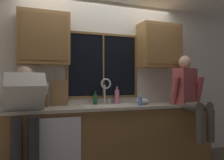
{
  "coord_description": "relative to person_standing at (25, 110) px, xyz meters",
  "views": [
    {
      "loc": [
        -1.17,
        -3.53,
        1.26
      ],
      "look_at": [
        0.06,
        -0.3,
        1.29
      ],
      "focal_mm": 37.95,
      "sensor_mm": 36.0,
      "label": 1
    }
  ],
  "objects": [
    {
      "name": "dishwasher_front",
      "position": [
        0.36,
        -0.03,
        -0.47
      ],
      "size": [
        0.6,
        0.02,
        0.74
      ],
      "primitive_type": "cube",
      "color": "white"
    },
    {
      "name": "person_standing",
      "position": [
        0.0,
        0.0,
        0.0
      ],
      "size": [
        0.53,
        0.72,
        1.47
      ],
      "color": "#262628",
      "rests_on": "floor"
    },
    {
      "name": "soap_dispenser",
      "position": [
        1.55,
        0.07,
        0.06
      ],
      "size": [
        0.06,
        0.07,
        0.18
      ],
      "color": "#668CCC",
      "rests_on": "countertop"
    },
    {
      "name": "lower_cabinet_run",
      "position": [
        1.13,
        0.29,
        -0.49
      ],
      "size": [
        3.29,
        0.58,
        0.88
      ],
      "primitive_type": "cube",
      "color": "olive",
      "rests_on": "floor"
    },
    {
      "name": "upper_cabinet_right",
      "position": [
        2.09,
        0.41,
        0.93
      ],
      "size": [
        0.69,
        0.36,
        0.72
      ],
      "color": "#9E703D"
    },
    {
      "name": "window_frame_right",
      "position": [
        1.73,
        0.56,
        0.59
      ],
      "size": [
        0.03,
        0.02,
        0.95
      ],
      "primitive_type": "cube",
      "color": "brown"
    },
    {
      "name": "knife_block",
      "position": [
        0.24,
        0.41,
        0.1
      ],
      "size": [
        0.12,
        0.18,
        0.32
      ],
      "color": "brown",
      "rests_on": "countertop"
    },
    {
      "name": "countertop",
      "position": [
        1.13,
        0.27,
        -0.03
      ],
      "size": [
        3.35,
        0.62,
        0.04
      ],
      "primitive_type": "cube",
      "color": "beige",
      "rests_on": "lower_cabinet_run"
    },
    {
      "name": "bottle_tall_clear",
      "position": [
        1.37,
        0.5,
        0.11
      ],
      "size": [
        0.08,
        0.08,
        0.28
      ],
      "color": "pink",
      "rests_on": "countertop"
    },
    {
      "name": "faucet",
      "position": [
        1.17,
        0.46,
        0.24
      ],
      "size": [
        0.18,
        0.09,
        0.4
      ],
      "color": "silver",
      "rests_on": "countertop"
    },
    {
      "name": "sink",
      "position": [
        1.16,
        0.28,
        -0.11
      ],
      "size": [
        0.8,
        0.46,
        0.21
      ],
      "color": "white",
      "rests_on": "lower_cabinet_run"
    },
    {
      "name": "upper_cabinet_left",
      "position": [
        0.24,
        0.41,
        0.93
      ],
      "size": [
        0.69,
        0.36,
        0.72
      ],
      "color": "#9E703D"
    },
    {
      "name": "back_wall",
      "position": [
        1.13,
        0.64,
        0.34
      ],
      "size": [
        5.69,
        0.12,
        2.55
      ],
      "primitive_type": "cube",
      "color": "silver",
      "rests_on": "floor"
    },
    {
      "name": "window_frame_left",
      "position": [
        0.59,
        0.56,
        0.59
      ],
      "size": [
        0.03,
        0.02,
        0.95
      ],
      "primitive_type": "cube",
      "color": "brown"
    },
    {
      "name": "bottle_green_glass",
      "position": [
        1.01,
        0.49,
        0.08
      ],
      "size": [
        0.06,
        0.06,
        0.21
      ],
      "color": "#1E592D",
      "rests_on": "countertop"
    },
    {
      "name": "cutting_board",
      "position": [
        0.48,
        0.49,
        0.18
      ],
      "size": [
        0.23,
        0.1,
        0.38
      ],
      "primitive_type": "cube",
      "rotation": [
        0.21,
        0.0,
        0.0
      ],
      "color": "#997047",
      "rests_on": "countertop"
    },
    {
      "name": "window_frame_bottom",
      "position": [
        1.16,
        0.56,
        0.1
      ],
      "size": [
        1.17,
        0.02,
        0.04
      ],
      "primitive_type": "cube",
      "color": "brown"
    },
    {
      "name": "mixing_bowl",
      "position": [
        1.71,
        0.28,
        0.04
      ],
      "size": [
        0.21,
        0.21,
        0.11
      ],
      "primitive_type": "ellipsoid",
      "color": "#B7B7BC",
      "rests_on": "countertop"
    },
    {
      "name": "window_glass",
      "position": [
        1.16,
        0.57,
        0.59
      ],
      "size": [
        1.1,
        0.02,
        0.95
      ],
      "primitive_type": "cube",
      "color": "black"
    },
    {
      "name": "window_frame_top",
      "position": [
        1.16,
        0.56,
        1.09
      ],
      "size": [
        1.17,
        0.02,
        0.04
      ],
      "primitive_type": "cube",
      "color": "brown"
    },
    {
      "name": "window_mullion_center",
      "position": [
        1.16,
        0.56,
        0.59
      ],
      "size": [
        0.02,
        0.02,
        0.95
      ],
      "primitive_type": "cube",
      "color": "brown"
    },
    {
      "name": "person_sitting_on_counter",
      "position": [
        2.37,
        0.01,
        0.17
      ],
      "size": [
        0.54,
        0.65,
        1.26
      ],
      "color": "#595147",
      "rests_on": "countertop"
    }
  ]
}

